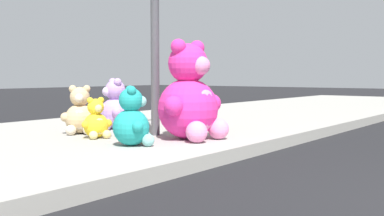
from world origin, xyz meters
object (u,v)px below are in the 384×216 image
plush_tan (80,114)px  plush_brown (192,110)px  plush_yellow (96,122)px  sign_pole (155,2)px  plush_lavender (114,109)px  plush_pink_large (190,100)px  plush_teal (133,122)px

plush_tan → plush_brown: bearing=-28.0°
plush_yellow → plush_tan: 0.52m
sign_pole → plush_lavender: (0.15, 0.93, -1.41)m
plush_pink_large → plush_brown: (0.95, 0.71, -0.21)m
plush_brown → plush_tan: bearing=152.0°
plush_pink_large → plush_tan: size_ratio=1.87×
plush_brown → plush_tan: 1.62m
plush_brown → plush_yellow: plush_brown is taller
plush_brown → plush_yellow: bearing=170.4°
plush_lavender → plush_yellow: (-0.81, -0.55, -0.09)m
sign_pole → plush_yellow: sign_pole is taller
sign_pole → plush_teal: bearing=-153.7°
sign_pole → plush_lavender: bearing=80.8°
sign_pole → plush_pink_large: size_ratio=2.67×
plush_teal → plush_pink_large: bearing=-12.4°
plush_yellow → plush_brown: bearing=-9.6°
sign_pole → plush_pink_large: (-0.02, -0.59, -1.22)m
sign_pole → plush_yellow: 1.68m
sign_pole → plush_teal: sign_pole is taller
sign_pole → plush_yellow: bearing=149.4°
plush_brown → plush_teal: bearing=-163.1°
plush_tan → plush_yellow: bearing=-106.9°
plush_pink_large → plush_teal: plush_pink_large is taller
plush_pink_large → plush_brown: 1.20m
plush_teal → plush_brown: (1.75, 0.53, 0.01)m
plush_lavender → plush_tan: bearing=-175.4°
plush_brown → plush_yellow: (-1.58, 0.27, -0.07)m
plush_pink_large → plush_yellow: size_ratio=2.38×
plush_lavender → plush_tan: size_ratio=1.14×
sign_pole → plush_brown: 1.71m
plush_brown → plush_tan: (-1.43, 0.76, -0.01)m
sign_pole → plush_lavender: sign_pole is taller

